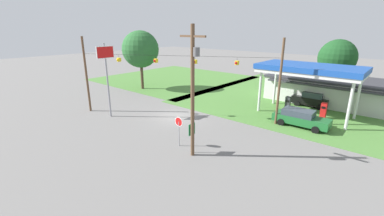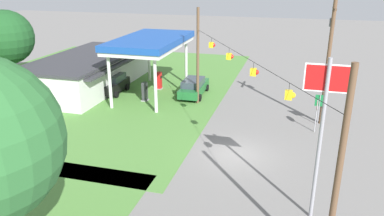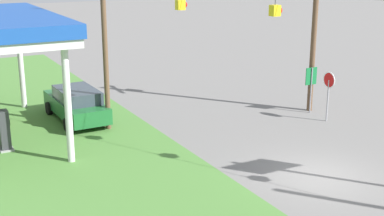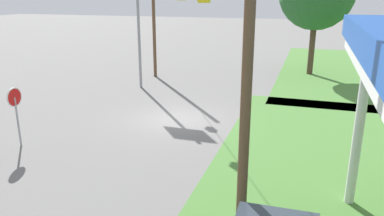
{
  "view_description": "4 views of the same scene",
  "coord_description": "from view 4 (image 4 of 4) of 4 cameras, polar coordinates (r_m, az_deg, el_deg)",
  "views": [
    {
      "loc": [
        18.58,
        -18.91,
        9.26
      ],
      "look_at": [
        1.79,
        0.56,
        1.25
      ],
      "focal_mm": 24.0,
      "sensor_mm": 36.0,
      "label": 1
    },
    {
      "loc": [
        -21.85,
        -3.11,
        11.16
      ],
      "look_at": [
        3.09,
        3.84,
        1.76
      ],
      "focal_mm": 35.0,
      "sensor_mm": 36.0,
      "label": 2
    },
    {
      "loc": [
        -14.03,
        12.98,
        7.99
      ],
      "look_at": [
        4.54,
        2.96,
        1.93
      ],
      "focal_mm": 50.0,
      "sensor_mm": 36.0,
      "label": 3
    },
    {
      "loc": [
        16.86,
        6.25,
        6.12
      ],
      "look_at": [
        2.28,
        1.59,
        1.41
      ],
      "focal_mm": 35.0,
      "sensor_mm": 36.0,
      "label": 4
    }
  ],
  "objects": [
    {
      "name": "ground_plane",
      "position": [
        19.0,
        -2.48,
        -1.71
      ],
      "size": [
        160.0,
        160.0,
        0.0
      ],
      "primitive_type": "plane",
      "color": "slate"
    },
    {
      "name": "stop_sign_overhead",
      "position": [
        24.87,
        -8.34,
        15.54
      ],
      "size": [
        0.22,
        1.96,
        7.84
      ],
      "color": "gray",
      "rests_on": "ground"
    },
    {
      "name": "signal_span_gantry",
      "position": [
        18.05,
        -2.71,
        12.31
      ],
      "size": [
        18.48,
        10.24,
        8.45
      ],
      "color": "brown",
      "rests_on": "ground"
    },
    {
      "name": "stop_sign_roadside",
      "position": [
        16.78,
        -25.33,
        0.55
      ],
      "size": [
        0.8,
        0.08,
        2.5
      ],
      "rotation": [
        0.0,
        0.0,
        3.14
      ],
      "color": "#99999E",
      "rests_on": "ground"
    }
  ]
}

